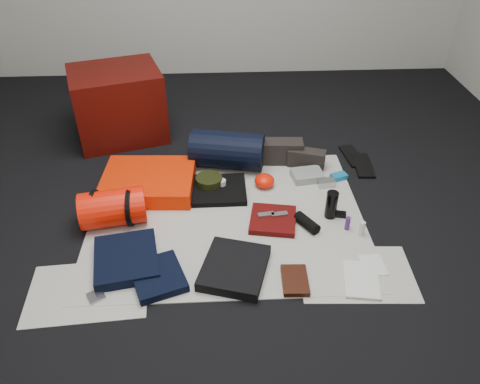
{
  "coord_description": "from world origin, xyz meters",
  "views": [
    {
      "loc": [
        -0.03,
        -2.16,
        1.75
      ],
      "look_at": [
        0.08,
        0.11,
        0.1
      ],
      "focal_mm": 35.0,
      "sensor_mm": 36.0,
      "label": 1
    }
  ],
  "objects_px": {
    "sleeping_pad": "(149,181)",
    "water_bottle": "(331,205)",
    "red_cabinet": "(118,104)",
    "navy_duffel": "(227,150)",
    "compact_camera": "(326,183)",
    "paperback_book": "(295,280)",
    "stuff_sack": "(113,208)"
  },
  "relations": [
    {
      "from": "red_cabinet",
      "to": "paperback_book",
      "type": "xyz_separation_m",
      "value": [
        1.09,
        -1.58,
        -0.24
      ]
    },
    {
      "from": "water_bottle",
      "to": "stuff_sack",
      "type": "bearing_deg",
      "value": 179.67
    },
    {
      "from": "sleeping_pad",
      "to": "navy_duffel",
      "type": "height_order",
      "value": "navy_duffel"
    },
    {
      "from": "stuff_sack",
      "to": "navy_duffel",
      "type": "distance_m",
      "value": 0.88
    },
    {
      "from": "sleeping_pad",
      "to": "stuff_sack",
      "type": "height_order",
      "value": "stuff_sack"
    },
    {
      "from": "water_bottle",
      "to": "paperback_book",
      "type": "bearing_deg",
      "value": -119.05
    },
    {
      "from": "sleeping_pad",
      "to": "water_bottle",
      "type": "height_order",
      "value": "water_bottle"
    },
    {
      "from": "navy_duffel",
      "to": "water_bottle",
      "type": "distance_m",
      "value": 0.83
    },
    {
      "from": "paperback_book",
      "to": "sleeping_pad",
      "type": "bearing_deg",
      "value": 135.74
    },
    {
      "from": "red_cabinet",
      "to": "paperback_book",
      "type": "bearing_deg",
      "value": -72.5
    },
    {
      "from": "water_bottle",
      "to": "sleeping_pad",
      "type": "bearing_deg",
      "value": 162.61
    },
    {
      "from": "red_cabinet",
      "to": "compact_camera",
      "type": "xyz_separation_m",
      "value": [
        1.41,
        -0.75,
        -0.23
      ]
    },
    {
      "from": "compact_camera",
      "to": "sleeping_pad",
      "type": "bearing_deg",
      "value": 171.2
    },
    {
      "from": "navy_duffel",
      "to": "paperback_book",
      "type": "height_order",
      "value": "navy_duffel"
    },
    {
      "from": "sleeping_pad",
      "to": "paperback_book",
      "type": "bearing_deg",
      "value": -46.46
    },
    {
      "from": "paperback_book",
      "to": "navy_duffel",
      "type": "bearing_deg",
      "value": 107.8
    },
    {
      "from": "stuff_sack",
      "to": "navy_duffel",
      "type": "xyz_separation_m",
      "value": [
        0.67,
        0.57,
        0.02
      ]
    },
    {
      "from": "compact_camera",
      "to": "paperback_book",
      "type": "xyz_separation_m",
      "value": [
        -0.32,
        -0.82,
        -0.01
      ]
    },
    {
      "from": "sleeping_pad",
      "to": "red_cabinet",
      "type": "bearing_deg",
      "value": 110.76
    },
    {
      "from": "stuff_sack",
      "to": "sleeping_pad",
      "type": "bearing_deg",
      "value": 64.56
    },
    {
      "from": "navy_duffel",
      "to": "water_bottle",
      "type": "bearing_deg",
      "value": -32.9
    },
    {
      "from": "stuff_sack",
      "to": "compact_camera",
      "type": "xyz_separation_m",
      "value": [
        1.3,
        0.3,
        -0.09
      ]
    },
    {
      "from": "navy_duffel",
      "to": "stuff_sack",
      "type": "bearing_deg",
      "value": -127.83
    },
    {
      "from": "sleeping_pad",
      "to": "paperback_book",
      "type": "height_order",
      "value": "sleeping_pad"
    },
    {
      "from": "compact_camera",
      "to": "stuff_sack",
      "type": "bearing_deg",
      "value": -173.97
    },
    {
      "from": "red_cabinet",
      "to": "water_bottle",
      "type": "height_order",
      "value": "red_cabinet"
    },
    {
      "from": "navy_duffel",
      "to": "compact_camera",
      "type": "relative_size",
      "value": 4.47
    },
    {
      "from": "sleeping_pad",
      "to": "water_bottle",
      "type": "bearing_deg",
      "value": -17.39
    },
    {
      "from": "red_cabinet",
      "to": "navy_duffel",
      "type": "relative_size",
      "value": 1.28
    },
    {
      "from": "stuff_sack",
      "to": "navy_duffel",
      "type": "height_order",
      "value": "navy_duffel"
    },
    {
      "from": "red_cabinet",
      "to": "navy_duffel",
      "type": "distance_m",
      "value": 0.93
    },
    {
      "from": "stuff_sack",
      "to": "compact_camera",
      "type": "relative_size",
      "value": 3.36
    }
  ]
}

